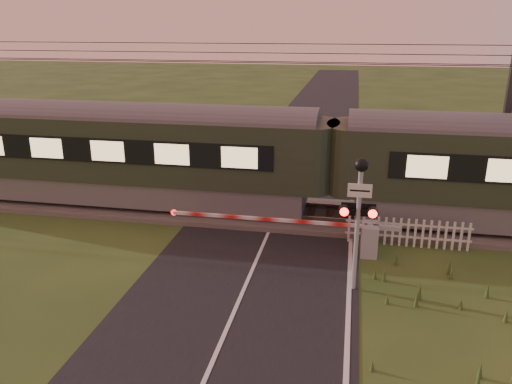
% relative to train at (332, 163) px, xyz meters
% --- Properties ---
extents(ground, '(160.00, 160.00, 0.00)m').
position_rel_train_xyz_m(ground, '(-1.94, -6.50, -2.12)').
color(ground, '#274119').
rests_on(ground, ground).
extents(road, '(6.00, 140.00, 0.03)m').
position_rel_train_xyz_m(road, '(-1.92, -6.73, -2.11)').
color(road, black).
rests_on(road, ground).
extents(track_bed, '(140.00, 3.40, 0.39)m').
position_rel_train_xyz_m(track_bed, '(-1.94, 0.00, -2.05)').
color(track_bed, '#47423D').
rests_on(track_bed, ground).
extents(overhead_wires, '(120.00, 0.62, 0.62)m').
position_rel_train_xyz_m(overhead_wires, '(-1.94, 0.00, 3.61)').
color(overhead_wires, black).
rests_on(overhead_wires, ground).
extents(train, '(39.37, 2.71, 3.66)m').
position_rel_train_xyz_m(train, '(0.00, 0.00, 0.00)').
color(train, slate).
rests_on(train, ground).
extents(boom_gate, '(7.23, 0.76, 1.02)m').
position_rel_train_xyz_m(boom_gate, '(0.93, -2.72, -1.55)').
color(boom_gate, gray).
rests_on(boom_gate, ground).
extents(crossing_signal, '(0.92, 0.36, 3.60)m').
position_rel_train_xyz_m(crossing_signal, '(0.91, -4.96, 0.36)').
color(crossing_signal, gray).
rests_on(crossing_signal, ground).
extents(picket_fence, '(3.88, 0.08, 0.93)m').
position_rel_train_xyz_m(picket_fence, '(2.55, -1.89, -1.64)').
color(picket_fence, silver).
rests_on(picket_fence, ground).
extents(catenary_mast, '(0.24, 2.47, 7.63)m').
position_rel_train_xyz_m(catenary_mast, '(6.09, 2.23, 1.84)').
color(catenary_mast, '#2D2D30').
rests_on(catenary_mast, ground).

